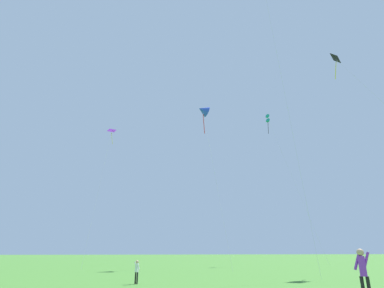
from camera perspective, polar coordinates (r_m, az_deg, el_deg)
kite_blue_delta at (r=42.40m, az=2.02°, el=6.11°), size 1.86×10.58×20.49m
kite_black_large at (r=39.33m, az=25.50°, el=12.47°), size 4.21×12.60×23.00m
kite_purple_streamer at (r=44.06m, az=-14.59°, el=0.93°), size 2.05×6.50×17.91m
kite_teal_box at (r=52.99m, az=13.64°, el=4.29°), size 3.22×7.62×23.04m
person_in_red_shirt at (r=12.70m, az=28.60°, el=-19.47°), size 0.48×0.43×1.73m
person_child_small at (r=18.46m, az=-9.99°, el=-21.53°), size 0.32×0.30×1.19m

